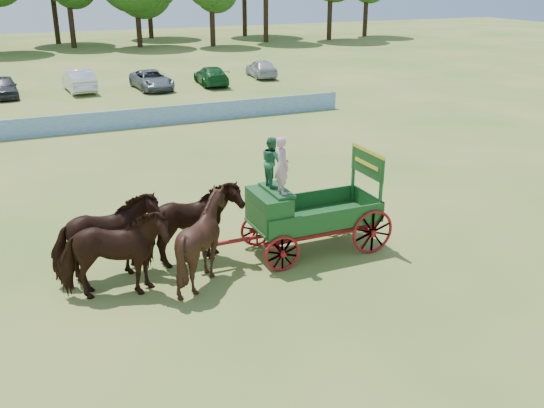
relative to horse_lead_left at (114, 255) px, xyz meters
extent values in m
plane|color=#9C8C46|center=(4.90, 0.49, -1.22)|extent=(160.00, 160.00, 0.00)
imported|color=black|center=(0.00, 0.00, 0.00)|extent=(3.09, 1.84, 2.45)
imported|color=black|center=(0.00, 1.10, 0.00)|extent=(3.03, 1.65, 2.45)
imported|color=black|center=(2.40, 0.00, 0.00)|extent=(2.39, 2.16, 2.45)
imported|color=black|center=(2.40, 1.10, 0.00)|extent=(2.99, 1.55, 2.45)
cube|color=maroon|center=(4.60, 0.55, -0.62)|extent=(0.12, 2.00, 0.12)
cube|color=maroon|center=(7.60, 0.55, -0.62)|extent=(0.12, 2.00, 0.12)
cube|color=maroon|center=(6.10, 0.00, -0.50)|extent=(3.80, 0.10, 0.12)
cube|color=maroon|center=(6.10, 1.10, -0.50)|extent=(3.80, 0.10, 0.12)
cube|color=maroon|center=(3.70, 0.55, -0.47)|extent=(2.80, 0.09, 0.09)
cube|color=#1C541D|center=(6.10, 0.55, -0.22)|extent=(3.80, 1.80, 0.10)
cube|color=#1C541D|center=(6.10, -0.33, 0.08)|extent=(3.80, 0.06, 0.55)
cube|color=#1C541D|center=(6.10, 1.43, 0.08)|extent=(3.80, 0.06, 0.55)
cube|color=#1C541D|center=(7.98, 0.55, 0.08)|extent=(0.06, 1.80, 0.55)
cube|color=#1C541D|center=(4.60, 0.55, 0.33)|extent=(0.85, 1.70, 1.05)
cube|color=#1C541D|center=(4.85, 0.55, 0.90)|extent=(0.55, 1.50, 0.08)
cube|color=#1C541D|center=(4.22, 0.55, 0.13)|extent=(0.10, 1.60, 0.65)
cube|color=#1C541D|center=(4.40, 0.55, -0.17)|extent=(0.55, 1.60, 0.06)
cube|color=#1C541D|center=(7.90, -0.25, 0.73)|extent=(0.08, 0.08, 1.80)
cube|color=#1C541D|center=(7.90, 1.35, 0.73)|extent=(0.08, 0.08, 1.80)
cube|color=#1C541D|center=(7.90, 0.55, 1.33)|extent=(0.07, 1.75, 0.75)
cube|color=yellow|center=(7.90, 0.55, 1.73)|extent=(0.08, 1.80, 0.09)
cube|color=yellow|center=(7.86, 0.55, 1.33)|extent=(0.02, 1.30, 0.12)
torus|color=maroon|center=(4.60, -0.40, -0.67)|extent=(1.09, 0.09, 1.09)
torus|color=maroon|center=(4.60, 1.50, -0.67)|extent=(1.09, 0.09, 1.09)
torus|color=maroon|center=(7.60, -0.40, -0.52)|extent=(1.39, 0.09, 1.39)
torus|color=maroon|center=(7.60, 1.50, -0.52)|extent=(1.39, 0.09, 1.39)
imported|color=#CA9AAE|center=(4.85, 0.20, 1.76)|extent=(0.39, 0.60, 1.65)
imported|color=#296F44|center=(4.85, 0.90, 1.67)|extent=(0.56, 0.71, 1.47)
cube|color=#1C4D97|center=(3.90, 18.49, -0.70)|extent=(26.00, 0.08, 1.05)
imported|color=#333338|center=(-2.06, 30.78, -0.51)|extent=(1.77, 4.21, 1.42)
imported|color=silver|center=(2.89, 30.99, -0.42)|extent=(2.04, 4.97, 1.60)
imported|color=slate|center=(7.90, 29.80, -0.53)|extent=(2.59, 5.09, 1.38)
imported|color=#144C1E|center=(12.48, 29.83, -0.53)|extent=(2.34, 4.94, 1.39)
imported|color=#B2B2B7|center=(17.34, 31.58, -0.49)|extent=(2.15, 4.45, 1.46)
cylinder|color=#382314|center=(5.85, 59.45, 1.10)|extent=(0.60, 0.60, 4.66)
cylinder|color=#382314|center=(12.88, 57.04, 0.98)|extent=(0.60, 0.60, 4.41)
cylinder|color=#382314|center=(20.86, 54.52, 0.90)|extent=(0.60, 0.60, 4.25)
cylinder|color=#382314|center=(28.31, 56.29, 1.58)|extent=(0.60, 0.60, 5.61)
cylinder|color=#382314|center=(36.60, 55.29, 1.44)|extent=(0.60, 0.60, 5.32)
cylinder|color=#382314|center=(43.21, 57.46, 1.13)|extent=(0.60, 0.60, 4.70)
cylinder|color=#382314|center=(4.61, 64.53, 1.79)|extent=(0.60, 0.60, 6.03)
cylinder|color=#382314|center=(16.43, 66.66, 1.16)|extent=(0.60, 0.60, 4.77)
cylinder|color=#382314|center=(28.68, 64.40, 1.74)|extent=(0.60, 0.60, 5.93)
camera|label=1|loc=(-1.92, -14.54, 6.81)|focal=40.00mm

